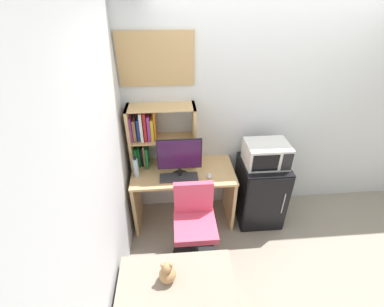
{
  "coord_description": "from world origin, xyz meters",
  "views": [
    {
      "loc": [
        -1.06,
        -2.75,
        2.55
      ],
      "look_at": [
        -0.86,
        -0.33,
        1.0
      ],
      "focal_mm": 24.73,
      "sensor_mm": 36.0,
      "label": 1
    }
  ],
  "objects_px": {
    "keyboard": "(179,178)",
    "desk_chair": "(195,228)",
    "computer_mouse": "(209,176)",
    "microwave": "(266,154)",
    "water_bottle": "(136,167)",
    "wall_corkboard": "(156,59)",
    "teddy_bear": "(167,273)",
    "hutch_bookshelf": "(152,135)",
    "mini_fridge": "(260,191)",
    "monitor": "(179,157)"
  },
  "relations": [
    {
      "from": "keyboard",
      "to": "desk_chair",
      "type": "distance_m",
      "value": 0.56
    },
    {
      "from": "desk_chair",
      "to": "computer_mouse",
      "type": "bearing_deg",
      "value": 63.7
    },
    {
      "from": "microwave",
      "to": "water_bottle",
      "type": "bearing_deg",
      "value": -179.08
    },
    {
      "from": "keyboard",
      "to": "wall_corkboard",
      "type": "bearing_deg",
      "value": 113.38
    },
    {
      "from": "keyboard",
      "to": "computer_mouse",
      "type": "height_order",
      "value": "computer_mouse"
    },
    {
      "from": "teddy_bear",
      "to": "wall_corkboard",
      "type": "bearing_deg",
      "value": 91.71
    },
    {
      "from": "keyboard",
      "to": "computer_mouse",
      "type": "xyz_separation_m",
      "value": [
        0.34,
        -0.0,
        0.01
      ]
    },
    {
      "from": "hutch_bookshelf",
      "to": "teddy_bear",
      "type": "bearing_deg",
      "value": -84.25
    },
    {
      "from": "water_bottle",
      "to": "wall_corkboard",
      "type": "xyz_separation_m",
      "value": [
        0.29,
        0.34,
        1.06
      ]
    },
    {
      "from": "hutch_bookshelf",
      "to": "teddy_bear",
      "type": "xyz_separation_m",
      "value": [
        0.14,
        -1.34,
        -0.54
      ]
    },
    {
      "from": "computer_mouse",
      "to": "water_bottle",
      "type": "relative_size",
      "value": 0.38
    },
    {
      "from": "mini_fridge",
      "to": "teddy_bear",
      "type": "height_order",
      "value": "mini_fridge"
    },
    {
      "from": "wall_corkboard",
      "to": "keyboard",
      "type": "bearing_deg",
      "value": -66.62
    },
    {
      "from": "keyboard",
      "to": "microwave",
      "type": "xyz_separation_m",
      "value": [
        0.99,
        0.11,
        0.19
      ]
    },
    {
      "from": "teddy_bear",
      "to": "wall_corkboard",
      "type": "height_order",
      "value": "wall_corkboard"
    },
    {
      "from": "computer_mouse",
      "to": "desk_chair",
      "type": "bearing_deg",
      "value": -116.3
    },
    {
      "from": "monitor",
      "to": "teddy_bear",
      "type": "relative_size",
      "value": 2.29
    },
    {
      "from": "mini_fridge",
      "to": "wall_corkboard",
      "type": "xyz_separation_m",
      "value": [
        -1.17,
        0.32,
        1.52
      ]
    },
    {
      "from": "wall_corkboard",
      "to": "mini_fridge",
      "type": "bearing_deg",
      "value": -15.03
    },
    {
      "from": "monitor",
      "to": "mini_fridge",
      "type": "distance_m",
      "value": 1.15
    },
    {
      "from": "desk_chair",
      "to": "teddy_bear",
      "type": "xyz_separation_m",
      "value": [
        -0.28,
        -0.64,
        0.21
      ]
    },
    {
      "from": "monitor",
      "to": "water_bottle",
      "type": "distance_m",
      "value": 0.51
    },
    {
      "from": "hutch_bookshelf",
      "to": "desk_chair",
      "type": "xyz_separation_m",
      "value": [
        0.41,
        -0.71,
        -0.75
      ]
    },
    {
      "from": "wall_corkboard",
      "to": "hutch_bookshelf",
      "type": "bearing_deg",
      "value": -129.53
    },
    {
      "from": "monitor",
      "to": "teddy_bear",
      "type": "xyz_separation_m",
      "value": [
        -0.15,
        -1.07,
        -0.41
      ]
    },
    {
      "from": "keyboard",
      "to": "microwave",
      "type": "distance_m",
      "value": 1.02
    },
    {
      "from": "mini_fridge",
      "to": "water_bottle",
      "type": "bearing_deg",
      "value": -179.19
    },
    {
      "from": "computer_mouse",
      "to": "teddy_bear",
      "type": "distance_m",
      "value": 1.15
    },
    {
      "from": "teddy_bear",
      "to": "mini_fridge",
      "type": "bearing_deg",
      "value": 45.26
    },
    {
      "from": "microwave",
      "to": "wall_corkboard",
      "type": "xyz_separation_m",
      "value": [
        -1.17,
        0.31,
        0.98
      ]
    },
    {
      "from": "microwave",
      "to": "desk_chair",
      "type": "height_order",
      "value": "microwave"
    },
    {
      "from": "water_bottle",
      "to": "desk_chair",
      "type": "bearing_deg",
      "value": -38.62
    },
    {
      "from": "microwave",
      "to": "desk_chair",
      "type": "distance_m",
      "value": 1.14
    },
    {
      "from": "desk_chair",
      "to": "teddy_bear",
      "type": "bearing_deg",
      "value": -113.52
    },
    {
      "from": "microwave",
      "to": "desk_chair",
      "type": "relative_size",
      "value": 0.54
    },
    {
      "from": "keyboard",
      "to": "computer_mouse",
      "type": "bearing_deg",
      "value": -0.41
    },
    {
      "from": "computer_mouse",
      "to": "mini_fridge",
      "type": "xyz_separation_m",
      "value": [
        0.66,
        0.11,
        -0.36
      ]
    },
    {
      "from": "water_bottle",
      "to": "wall_corkboard",
      "type": "distance_m",
      "value": 1.15
    },
    {
      "from": "hutch_bookshelf",
      "to": "desk_chair",
      "type": "relative_size",
      "value": 0.84
    },
    {
      "from": "hutch_bookshelf",
      "to": "microwave",
      "type": "xyz_separation_m",
      "value": [
        1.27,
        -0.2,
        -0.19
      ]
    },
    {
      "from": "wall_corkboard",
      "to": "desk_chair",
      "type": "bearing_deg",
      "value": -68.66
    },
    {
      "from": "keyboard",
      "to": "microwave",
      "type": "bearing_deg",
      "value": 6.13
    },
    {
      "from": "mini_fridge",
      "to": "wall_corkboard",
      "type": "bearing_deg",
      "value": 164.97
    },
    {
      "from": "teddy_bear",
      "to": "water_bottle",
      "type": "bearing_deg",
      "value": 106.36
    },
    {
      "from": "mini_fridge",
      "to": "microwave",
      "type": "relative_size",
      "value": 1.74
    },
    {
      "from": "keyboard",
      "to": "computer_mouse",
      "type": "relative_size",
      "value": 4.55
    },
    {
      "from": "keyboard",
      "to": "mini_fridge",
      "type": "distance_m",
      "value": 1.06
    },
    {
      "from": "hutch_bookshelf",
      "to": "keyboard",
      "type": "height_order",
      "value": "hutch_bookshelf"
    },
    {
      "from": "keyboard",
      "to": "wall_corkboard",
      "type": "distance_m",
      "value": 1.26
    },
    {
      "from": "monitor",
      "to": "wall_corkboard",
      "type": "height_order",
      "value": "wall_corkboard"
    }
  ]
}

